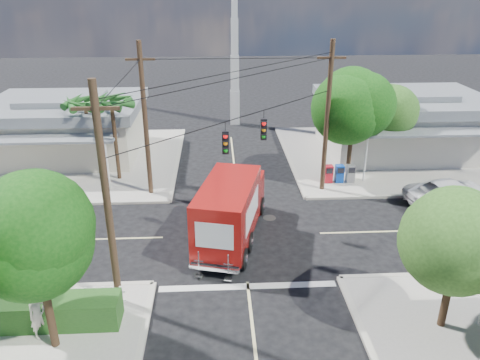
{
  "coord_description": "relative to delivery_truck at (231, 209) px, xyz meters",
  "views": [
    {
      "loc": [
        -1.2,
        -20.64,
        11.95
      ],
      "look_at": [
        0.0,
        2.0,
        2.2
      ],
      "focal_mm": 35.0,
      "sensor_mm": 36.0,
      "label": 1
    }
  ],
  "objects": [
    {
      "name": "radio_tower",
      "position": [
        1.06,
        20.23,
        4.0
      ],
      "size": [
        0.8,
        0.8,
        17.0
      ],
      "color": "silver",
      "rests_on": "ground"
    },
    {
      "name": "tree_ne_front",
      "position": [
        7.77,
        6.99,
        3.13
      ],
      "size": [
        4.21,
        4.14,
        6.66
      ],
      "color": "#422D1C",
      "rests_on": "sidewalk_ne"
    },
    {
      "name": "sidewalk_nw",
      "position": [
        -10.32,
        11.11,
        -1.57
      ],
      "size": [
        14.12,
        14.12,
        0.14
      ],
      "color": "#A49F94",
      "rests_on": "ground"
    },
    {
      "name": "tree_sw_front",
      "position": [
        -6.43,
        -7.31,
        2.69
      ],
      "size": [
        3.88,
        3.78,
        6.03
      ],
      "color": "#422D1C",
      "rests_on": "sidewalk_sw"
    },
    {
      "name": "utility_poles",
      "position": [
        -1.02,
        1.84,
        3.03
      ],
      "size": [
        12.0,
        10.68,
        9.0
      ],
      "color": "#473321",
      "rests_on": "ground"
    },
    {
      "name": "pedestrian",
      "position": [
        -7.07,
        -6.77,
        -0.58
      ],
      "size": [
        0.76,
        0.8,
        1.84
      ],
      "primitive_type": "imported",
      "rotation": [
        0.0,
        0.0,
        0.91
      ],
      "color": "beige",
      "rests_on": "sidewalk_sw"
    },
    {
      "name": "hedge_sw",
      "position": [
        -7.44,
        -6.17,
        -0.95
      ],
      "size": [
        6.2,
        1.2,
        1.1
      ],
      "primitive_type": "cube",
      "color": "#1F471A",
      "rests_on": "sidewalk_sw"
    },
    {
      "name": "ground",
      "position": [
        0.56,
        0.23,
        -1.64
      ],
      "size": [
        120.0,
        120.0,
        0.0
      ],
      "primitive_type": "plane",
      "color": "black",
      "rests_on": "ground"
    },
    {
      "name": "tree_ne_back",
      "position": [
        10.37,
        9.19,
        2.55
      ],
      "size": [
        3.77,
        3.66,
        5.82
      ],
      "color": "#422D1C",
      "rests_on": "sidewalk_ne"
    },
    {
      "name": "building_ne",
      "position": [
        13.06,
        12.2,
        0.68
      ],
      "size": [
        11.8,
        10.2,
        4.5
      ],
      "color": "beige",
      "rests_on": "sidewalk_ne"
    },
    {
      "name": "palm_nw_back",
      "position": [
        -8.94,
        9.23,
        3.03
      ],
      "size": [
        3.01,
        3.08,
        5.19
      ],
      "color": "#422D1C",
      "rests_on": "sidewalk_nw"
    },
    {
      "name": "parked_car",
      "position": [
        12.74,
        3.05,
        -0.9
      ],
      "size": [
        5.7,
        3.35,
        1.49
      ],
      "primitive_type": "imported",
      "rotation": [
        0.0,
        0.0,
        1.74
      ],
      "color": "silver",
      "rests_on": "ground"
    },
    {
      "name": "tree_se",
      "position": [
        7.57,
        -7.01,
        2.4
      ],
      "size": [
        3.67,
        3.54,
        5.62
      ],
      "color": "#422D1C",
      "rests_on": "sidewalk_se"
    },
    {
      "name": "palm_nw_front",
      "position": [
        -6.94,
        7.73,
        3.4
      ],
      "size": [
        3.01,
        3.08,
        5.59
      ],
      "color": "#422D1C",
      "rests_on": "sidewalk_nw"
    },
    {
      "name": "delivery_truck",
      "position": [
        0.0,
        0.0,
        0.0
      ],
      "size": [
        3.92,
        7.76,
        3.23
      ],
      "color": "black",
      "rests_on": "ground"
    },
    {
      "name": "road_markings",
      "position": [
        0.56,
        -1.24,
        -1.64
      ],
      "size": [
        32.0,
        32.0,
        0.01
      ],
      "color": "beige",
      "rests_on": "ground"
    },
    {
      "name": "vending_boxes",
      "position": [
        7.06,
        6.43,
        -0.95
      ],
      "size": [
        1.9,
        0.5,
        1.1
      ],
      "color": "red",
      "rests_on": "sidewalk_ne"
    },
    {
      "name": "sidewalk_ne",
      "position": [
        11.44,
        11.11,
        -1.57
      ],
      "size": [
        14.12,
        14.12,
        0.14
      ],
      "color": "#A49F94",
      "rests_on": "ground"
    },
    {
      "name": "picket_fence",
      "position": [
        -7.24,
        -5.37,
        -0.96
      ],
      "size": [
        5.94,
        0.06,
        1.0
      ],
      "color": "silver",
      "rests_on": "sidewalk_sw"
    },
    {
      "name": "building_nw",
      "position": [
        -11.44,
        12.69,
        0.58
      ],
      "size": [
        10.8,
        10.2,
        4.3
      ],
      "color": "beige",
      "rests_on": "sidewalk_nw"
    }
  ]
}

